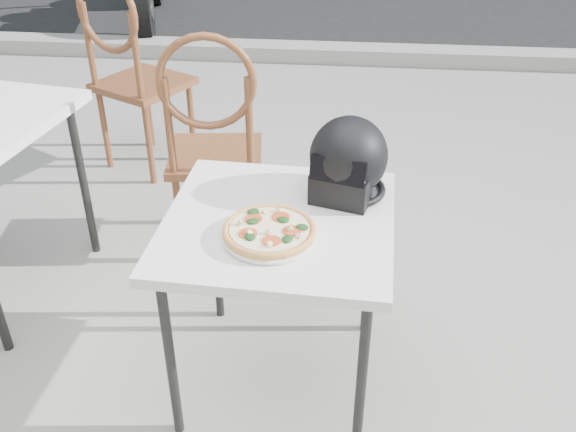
# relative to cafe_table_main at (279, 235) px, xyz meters

# --- Properties ---
(ground) EXTENTS (80.00, 80.00, 0.00)m
(ground) POSITION_rel_cafe_table_main_xyz_m (-0.02, 0.54, -0.61)
(ground) COLOR gray
(ground) RESTS_ON ground
(curb) EXTENTS (30.00, 0.25, 0.12)m
(curb) POSITION_rel_cafe_table_main_xyz_m (-0.02, 3.54, -0.55)
(curb) COLOR gray
(curb) RESTS_ON ground
(cafe_table_main) EXTENTS (0.74, 0.74, 0.68)m
(cafe_table_main) POSITION_rel_cafe_table_main_xyz_m (0.00, 0.00, 0.00)
(cafe_table_main) COLOR white
(cafe_table_main) RESTS_ON ground
(plate) EXTENTS (0.37, 0.37, 0.02)m
(plate) POSITION_rel_cafe_table_main_xyz_m (-0.01, -0.11, 0.07)
(plate) COLOR white
(plate) RESTS_ON cafe_table_main
(pizza) EXTENTS (0.35, 0.35, 0.03)m
(pizza) POSITION_rel_cafe_table_main_xyz_m (-0.01, -0.11, 0.09)
(pizza) COLOR #D4954D
(pizza) RESTS_ON plate
(helmet) EXTENTS (0.32, 0.32, 0.26)m
(helmet) POSITION_rel_cafe_table_main_xyz_m (0.20, 0.18, 0.18)
(helmet) COLOR black
(helmet) RESTS_ON cafe_table_main
(cafe_chair_main) EXTENTS (0.45, 0.45, 1.06)m
(cafe_chair_main) POSITION_rel_cafe_table_main_xyz_m (-0.37, 0.76, -0.03)
(cafe_chair_main) COLOR brown
(cafe_chair_main) RESTS_ON ground
(cafe_chair_side) EXTENTS (0.58, 0.58, 1.13)m
(cafe_chair_side) POSITION_rel_cafe_table_main_xyz_m (-0.96, 1.53, 0.01)
(cafe_chair_side) COLOR brown
(cafe_chair_side) RESTS_ON ground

